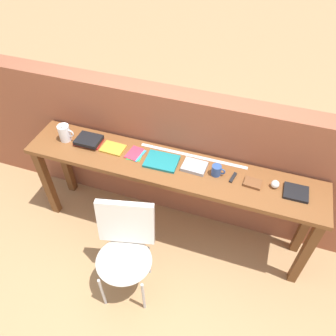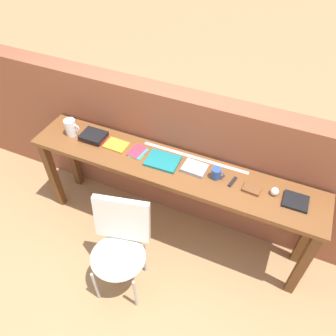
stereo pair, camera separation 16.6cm
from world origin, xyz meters
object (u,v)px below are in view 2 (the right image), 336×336
sports_ball_small (275,191)px  pitcher_white (71,127)px  pamphlet_pile_colourful (138,152)px  multitool_folded (232,182)px  leather_journal_brown (252,189)px  book_repair_rightmost (296,201)px  chair_white_moulded (119,244)px  magazine_cycling (116,145)px  mug (216,173)px  book_open_centre (163,161)px  book_stack_leftmost (93,136)px

sports_ball_small → pitcher_white: bearing=-179.4°
pamphlet_pile_colourful → multitool_folded: size_ratio=1.63×
pamphlet_pile_colourful → leather_journal_brown: size_ratio=1.38×
book_repair_rightmost → chair_white_moulded: bearing=-151.2°
chair_white_moulded → leather_journal_brown: size_ratio=6.86×
magazine_cycling → mug: mug is taller
multitool_folded → leather_journal_brown: size_ratio=0.85×
book_repair_rightmost → mug: bearing=178.9°
pitcher_white → book_open_centre: size_ratio=0.69×
chair_white_moulded → pamphlet_pile_colourful: chair_white_moulded is taller
pamphlet_pile_colourful → multitool_folded: 0.83m
mug → leather_journal_brown: 0.29m
leather_journal_brown → chair_white_moulded: bearing=-137.8°
book_stack_leftmost → book_repair_rightmost: 1.74m
book_repair_rightmost → multitool_folded: bearing=178.6°
pitcher_white → magazine_cycling: pitcher_white is taller
leather_journal_brown → book_repair_rightmost: size_ratio=0.72×
magazine_cycling → leather_journal_brown: leather_journal_brown is taller
chair_white_moulded → book_repair_rightmost: 1.36m
multitool_folded → book_repair_rightmost: bearing=-0.6°
book_stack_leftmost → multitool_folded: bearing=-0.7°
mug → leather_journal_brown: (0.29, -0.01, -0.03)m
chair_white_moulded → book_open_centre: book_open_centre is taller
mug → book_repair_rightmost: size_ratio=0.61×
pamphlet_pile_colourful → mug: 0.70m
chair_white_moulded → book_open_centre: (0.08, 0.64, 0.36)m
chair_white_moulded → pamphlet_pile_colourful: bearing=103.7°
book_stack_leftmost → book_repair_rightmost: book_stack_leftmost is taller
chair_white_moulded → sports_ball_small: size_ratio=14.25×
pitcher_white → book_repair_rightmost: pitcher_white is taller
pamphlet_pile_colourful → leather_journal_brown: 0.98m
book_open_centre → pitcher_white: bearing=178.2°
mug → chair_white_moulded: bearing=-129.3°
chair_white_moulded → book_repair_rightmost: book_repair_rightmost is taller
pamphlet_pile_colourful → book_open_centre: (0.24, -0.02, 0.01)m
leather_journal_brown → pitcher_white: bearing=-176.0°
chair_white_moulded → book_repair_rightmost: size_ratio=4.96×
book_repair_rightmost → pamphlet_pile_colourful: bearing=178.5°
pamphlet_pile_colourful → mug: (0.70, -0.01, 0.04)m
book_stack_leftmost → multitool_folded: (1.27, -0.02, -0.02)m
book_stack_leftmost → chair_white_moulded: bearing=-48.1°
chair_white_moulded → book_open_centre: size_ratio=3.35×
pitcher_white → pamphlet_pile_colourful: pitcher_white is taller
magazine_cycling → chair_white_moulded: bearing=-59.3°
mug → multitool_folded: size_ratio=1.00×
pitcher_white → magazine_cycling: 0.45m
sports_ball_small → mug: bearing=-178.5°
multitool_folded → leather_journal_brown: (0.15, -0.01, 0.00)m
multitool_folded → sports_ball_small: sports_ball_small is taller
book_stack_leftmost → book_open_centre: bearing=-2.1°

